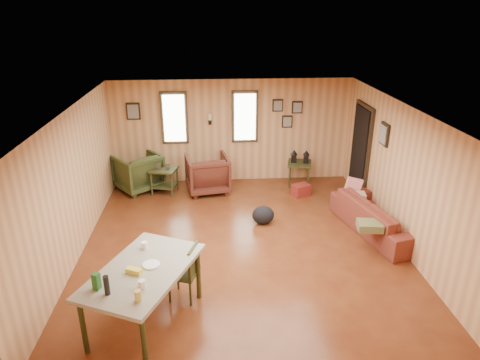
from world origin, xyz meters
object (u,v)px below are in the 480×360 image
at_px(end_table, 164,176).
at_px(recliner_green, 138,170).
at_px(sofa, 379,212).
at_px(dining_table, 143,275).
at_px(side_table, 300,161).
at_px(recliner_brown, 207,172).

bearing_deg(end_table, recliner_green, 158.22).
xyz_separation_m(sofa, recliner_green, (-4.70, 2.33, 0.05)).
xyz_separation_m(sofa, end_table, (-4.09, 2.09, -0.01)).
bearing_deg(end_table, dining_table, -88.16).
bearing_deg(side_table, dining_table, -123.10).
height_order(recliner_green, side_table, recliner_green).
xyz_separation_m(recliner_green, dining_table, (0.75, -4.53, 0.30)).
bearing_deg(recliner_brown, recliner_green, -17.88).
height_order(sofa, end_table, sofa).
relative_size(recliner_green, end_table, 1.31).
distance_m(recliner_brown, dining_table, 4.40).
distance_m(recliner_green, dining_table, 4.60).
xyz_separation_m(recliner_green, side_table, (3.70, -0.01, 0.12)).
relative_size(recliner_brown, side_table, 1.09).
distance_m(side_table, dining_table, 5.40).
xyz_separation_m(sofa, recliner_brown, (-3.13, 2.11, 0.05)).
relative_size(recliner_green, side_table, 1.09).
bearing_deg(recliner_green, end_table, 119.87).
height_order(end_table, dining_table, dining_table).
distance_m(end_table, side_table, 3.10).
bearing_deg(dining_table, side_table, 81.07).
relative_size(end_table, side_table, 0.83).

